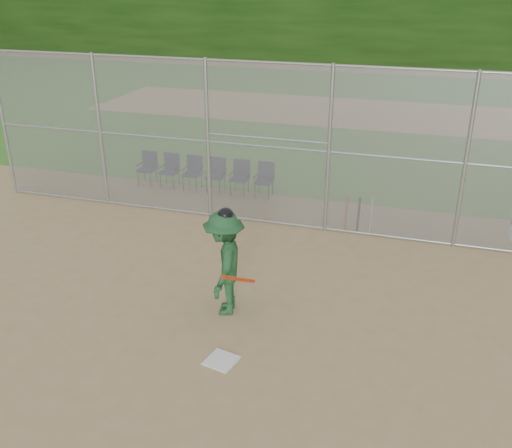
# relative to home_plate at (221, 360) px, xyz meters

# --- Properties ---
(ground) EXTENTS (100.00, 100.00, 0.00)m
(ground) POSITION_rel_home_plate_xyz_m (-0.35, 0.57, -0.01)
(ground) COLOR tan
(ground) RESTS_ON ground
(grass_strip) EXTENTS (100.00, 100.00, 0.00)m
(grass_strip) POSITION_rel_home_plate_xyz_m (-0.35, 18.57, -0.01)
(grass_strip) COLOR #326F21
(grass_strip) RESTS_ON ground
(dirt_patch_far) EXTENTS (24.00, 24.00, 0.00)m
(dirt_patch_far) POSITION_rel_home_plate_xyz_m (-0.35, 18.57, -0.00)
(dirt_patch_far) COLOR tan
(dirt_patch_far) RESTS_ON ground
(backstop_fence) EXTENTS (16.09, 0.09, 4.00)m
(backstop_fence) POSITION_rel_home_plate_xyz_m (-0.35, 5.57, 2.06)
(backstop_fence) COLOR gray
(backstop_fence) RESTS_ON ground
(home_plate) EXTENTS (0.57, 0.57, 0.02)m
(home_plate) POSITION_rel_home_plate_xyz_m (0.00, 0.00, 0.00)
(home_plate) COLOR silver
(home_plate) RESTS_ON ground
(batter_at_plate) EXTENTS (1.09, 1.46, 2.08)m
(batter_at_plate) POSITION_rel_home_plate_xyz_m (-0.45, 1.46, 0.99)
(batter_at_plate) COLOR #1D4A26
(batter_at_plate) RESTS_ON ground
(spare_bats) EXTENTS (0.66, 0.25, 0.85)m
(spare_bats) POSITION_rel_home_plate_xyz_m (1.42, 5.82, 0.41)
(spare_bats) COLOR #D84C14
(spare_bats) RESTS_ON ground
(chair_0) EXTENTS (0.54, 0.52, 0.96)m
(chair_0) POSITION_rel_home_plate_xyz_m (-5.03, 7.32, 0.47)
(chair_0) COLOR #10163C
(chair_0) RESTS_ON ground
(chair_1) EXTENTS (0.54, 0.52, 0.96)m
(chair_1) POSITION_rel_home_plate_xyz_m (-4.31, 7.32, 0.47)
(chair_1) COLOR #10163C
(chair_1) RESTS_ON ground
(chair_2) EXTENTS (0.54, 0.52, 0.96)m
(chair_2) POSITION_rel_home_plate_xyz_m (-3.58, 7.32, 0.47)
(chair_2) COLOR #10163C
(chair_2) RESTS_ON ground
(chair_3) EXTENTS (0.54, 0.52, 0.96)m
(chair_3) POSITION_rel_home_plate_xyz_m (-2.86, 7.32, 0.47)
(chair_3) COLOR #10163C
(chair_3) RESTS_ON ground
(chair_4) EXTENTS (0.54, 0.52, 0.96)m
(chair_4) POSITION_rel_home_plate_xyz_m (-2.14, 7.32, 0.47)
(chair_4) COLOR #10163C
(chair_4) RESTS_ON ground
(chair_5) EXTENTS (0.54, 0.52, 0.96)m
(chair_5) POSITION_rel_home_plate_xyz_m (-1.42, 7.32, 0.47)
(chair_5) COLOR #10163C
(chair_5) RESTS_ON ground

